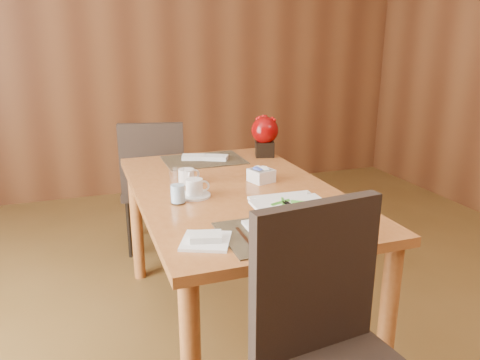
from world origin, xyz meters
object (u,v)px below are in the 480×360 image
object	(u,v)px
dining_table	(235,208)
near_chair	(335,350)
water_glass	(178,186)
coffee_cup	(194,189)
bread_plate	(206,241)
far_chair	(154,179)
sugar_caddy	(261,175)
soup_setting	(292,220)
berry_decor	(265,134)
creamer_jug	(186,176)

from	to	relation	value
dining_table	near_chair	bearing A→B (deg)	-90.97
water_glass	coffee_cup	bearing A→B (deg)	35.45
bread_plate	near_chair	xyz separation A→B (m)	(0.27, -0.43, -0.21)
bread_plate	near_chair	distance (m)	0.55
water_glass	far_chair	bearing A→B (deg)	86.14
sugar_caddy	bread_plate	bearing A→B (deg)	-126.73
bread_plate	water_glass	bearing A→B (deg)	90.66
coffee_cup	water_glass	xyz separation A→B (m)	(-0.09, -0.06, 0.04)
bread_plate	near_chair	size ratio (longest dim) A/B	0.17
soup_setting	berry_decor	size ratio (longest dim) A/B	1.24
sugar_caddy	far_chair	bearing A→B (deg)	110.89
soup_setting	sugar_caddy	bearing A→B (deg)	79.37
creamer_jug	soup_setting	bearing A→B (deg)	-82.93
creamer_jug	near_chair	size ratio (longest dim) A/B	0.10
bread_plate	coffee_cup	bearing A→B (deg)	80.38
water_glass	bread_plate	size ratio (longest dim) A/B	0.93
far_chair	sugar_caddy	bearing A→B (deg)	123.74
coffee_cup	bread_plate	xyz separation A→B (m)	(-0.08, -0.49, -0.03)
dining_table	sugar_caddy	world-z (taller)	sugar_caddy
near_chair	far_chair	bearing A→B (deg)	89.33
water_glass	creamer_jug	bearing A→B (deg)	69.60
water_glass	creamer_jug	size ratio (longest dim) A/B	1.53
dining_table	water_glass	world-z (taller)	water_glass
soup_setting	coffee_cup	size ratio (longest dim) A/B	2.06
soup_setting	far_chair	size ratio (longest dim) A/B	0.32
soup_setting	sugar_caddy	world-z (taller)	soup_setting
coffee_cup	creamer_jug	xyz separation A→B (m)	(0.01, 0.20, 0.00)
soup_setting	water_glass	bearing A→B (deg)	125.62
water_glass	near_chair	world-z (taller)	near_chair
coffee_cup	far_chair	xyz separation A→B (m)	(-0.01, 1.09, -0.27)
bread_plate	near_chair	world-z (taller)	near_chair
coffee_cup	near_chair	distance (m)	0.97
dining_table	near_chair	xyz separation A→B (m)	(-0.02, -0.97, -0.10)
dining_table	creamer_jug	size ratio (longest dim) A/B	15.03
creamer_jug	near_chair	bearing A→B (deg)	-90.25
water_glass	berry_decor	distance (m)	0.93
coffee_cup	water_glass	distance (m)	0.12
soup_setting	berry_decor	world-z (taller)	berry_decor
water_glass	bread_plate	distance (m)	0.43
water_glass	berry_decor	world-z (taller)	berry_decor
creamer_jug	water_glass	bearing A→B (deg)	-119.76
coffee_cup	creamer_jug	distance (m)	0.20
dining_table	soup_setting	distance (m)	0.60
water_glass	bread_plate	world-z (taller)	water_glass
dining_table	coffee_cup	distance (m)	0.25
soup_setting	coffee_cup	world-z (taller)	soup_setting
bread_plate	far_chair	distance (m)	1.60
coffee_cup	berry_decor	distance (m)	0.83
coffee_cup	bread_plate	world-z (taller)	coffee_cup
dining_table	soup_setting	size ratio (longest dim) A/B	5.08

